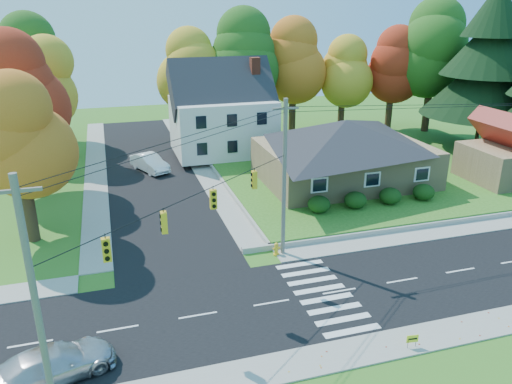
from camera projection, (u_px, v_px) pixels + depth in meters
ground at (339, 291)px, 27.84m from camera, size 120.00×120.00×0.00m
road_main at (339, 291)px, 27.84m from camera, size 90.00×8.00×0.02m
road_cross at (149, 168)px, 48.98m from camera, size 8.00×44.00×0.02m
sidewalk_north at (305, 251)px, 32.31m from camera, size 90.00×2.00×0.08m
sidewalk_south at (386, 345)px, 23.35m from camera, size 90.00×2.00×0.08m
lawn at (365, 162)px, 50.12m from camera, size 30.00×30.00×0.50m
ranch_house at (344, 150)px, 43.22m from camera, size 14.60×10.60×5.40m
colonial_house at (223, 113)px, 51.36m from camera, size 10.40×8.40×9.60m
garage at (510, 154)px, 43.58m from camera, size 7.30×6.30×4.60m
hedge_row at (373, 198)px, 38.27m from camera, size 10.70×1.70×1.27m
traffic_infrastructure at (331, 198)px, 27.22m from camera, size 38.10×10.66×10.00m
tree_lot_0 at (191, 70)px, 54.88m from camera, size 6.72×6.72×12.51m
tree_lot_1 at (246, 58)px, 55.16m from camera, size 7.84×7.84×14.60m
tree_lot_2 at (294, 61)px, 57.91m from camera, size 7.28×7.28×13.56m
tree_lot_3 at (344, 72)px, 59.10m from camera, size 6.16×6.16×11.47m
tree_lot_4 at (393, 65)px, 59.61m from camera, size 6.72×6.72×12.51m
tree_lot_5 at (434, 49)px, 58.22m from camera, size 8.40×8.40×15.64m
conifer_east_a at (489, 63)px, 51.62m from camera, size 12.80×12.80×16.96m
tree_west_0 at (17, 138)px, 31.48m from camera, size 6.16×6.16×11.47m
tree_west_1 at (19, 93)px, 39.72m from camera, size 7.28×7.28×13.56m
tree_west_2 at (45, 83)px, 49.18m from camera, size 6.72×6.72×12.51m
tree_west_3 at (30, 62)px, 55.36m from camera, size 7.84×7.84×14.60m
silver_sedan at (54, 364)px, 21.08m from camera, size 5.53×3.55×1.49m
white_car at (150, 163)px, 47.90m from camera, size 3.58×5.22×1.63m
fire_hydrant at (276, 249)px, 31.76m from camera, size 0.49×0.39×0.88m
yard_sign at (412, 339)px, 23.03m from camera, size 0.58×0.10×0.73m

